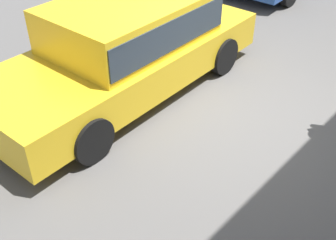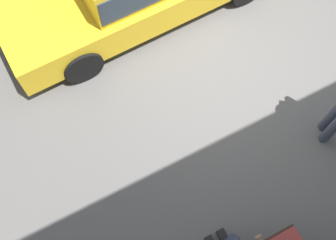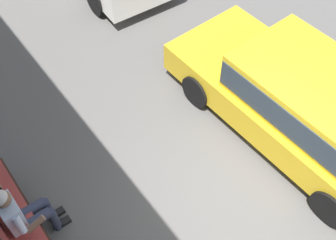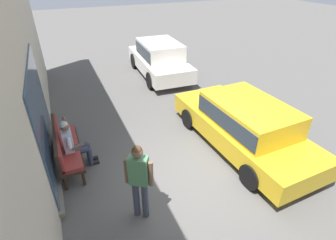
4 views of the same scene
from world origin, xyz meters
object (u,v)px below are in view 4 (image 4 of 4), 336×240
Objects in this scene: person_on_phone at (73,143)px; pedestrian_standing at (139,177)px; bench at (64,146)px; parked_car_far at (159,57)px; parked_car_mid at (245,123)px.

person_on_phone is 2.32m from pedestrian_standing.
bench is 0.31m from person_on_phone.
parked_car_far reaches higher than person_on_phone.
bench is 2.59m from pedestrian_standing.
pedestrian_standing is (-1.13, 3.30, 0.26)m from parked_car_mid.
parked_car_far is 7.75m from pedestrian_standing.
bench is 6.56m from parked_car_far.
parked_car_mid is at bearing -71.04° from pedestrian_standing.
pedestrian_standing reaches higher than parked_car_far.
parked_car_mid is at bearing -102.24° from person_on_phone.
pedestrian_standing is (-7.06, 3.21, 0.18)m from parked_car_far.
parked_car_mid is 1.06× the size of parked_car_far.
parked_car_mid reaches higher than person_on_phone.
pedestrian_standing is (-2.07, -1.01, 0.32)m from person_on_phone.
person_on_phone is 6.53m from parked_car_far.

